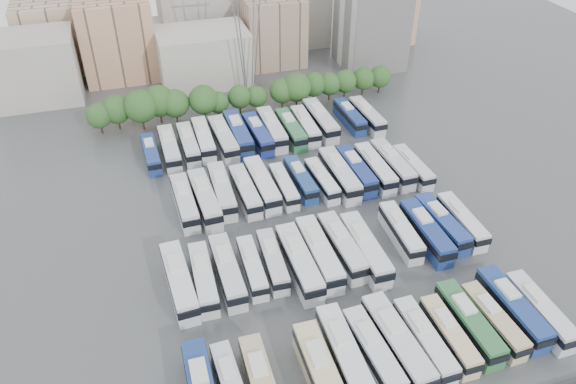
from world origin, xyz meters
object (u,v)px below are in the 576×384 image
object	(u,v)px
bus_r3_s0	(151,154)
bus_r1_s12	(441,223)
bus_r1_s3	(252,267)
bus_r0_s4	(322,376)
bus_r0_s8	(424,340)
bus_r2_s12	(392,164)
bus_r2_s9	(339,174)
bus_r3_s6	(258,134)
bus_r0_s5	(344,354)
bus_r3_s9	(305,126)
bus_r3_s8	(291,129)
bus_r1_s1	(203,278)
bus_r2_s1	(185,202)
bus_r0_s11	(493,320)
electricity_pylon	(246,11)
bus_r3_s2	(188,144)
bus_r2_s5	(262,184)
bus_r2_s7	(301,179)
bus_r2_s2	(205,199)
bus_r1_s5	(299,262)
bus_r2_s4	(245,191)
bus_r3_s7	(272,129)
bus_r1_s0	(179,281)
bus_r0_s12	(512,308)
bus_r1_s11	(426,232)
bus_r0_s6	(373,352)
bus_r1_s2	(227,271)
bus_r3_s4	(223,139)
bus_r2_s13	(413,167)
bus_r3_s1	(170,148)
bus_r0_s7	(397,343)
bus_r1_s8	(365,249)
bus_r2_s3	(222,191)
bus_r3_s13	(367,116)
bus_r3_s10	(320,120)
bus_r1_s7	(342,246)
bus_r0_s13	(540,311)
bus_r1_s13	(462,221)
bus_r2_s11	(375,168)
bus_r2_s10	(356,170)
bus_r3_s3	(204,139)
bus_r3_s12	(350,116)
bus_r0_s9	(449,335)
apartment_tower	(373,11)
bus_r1_s6	(319,253)
bus_r0_s10	(469,323)

from	to	relation	value
bus_r3_s0	bus_r1_s12	bearing A→B (deg)	-41.55
bus_r1_s3	bus_r0_s4	bearing A→B (deg)	-79.45
bus_r0_s8	bus_r2_s12	distance (m)	38.45
bus_r2_s9	bus_r3_s6	world-z (taller)	bus_r2_s9
bus_r0_s5	bus_r3_s9	world-z (taller)	bus_r0_s5
bus_r3_s8	bus_r1_s1	bearing A→B (deg)	-124.18
bus_r2_s1	bus_r0_s11	bearing A→B (deg)	-48.52
electricity_pylon	bus_r3_s2	bearing A→B (deg)	-129.17
bus_r2_s5	bus_r2_s7	distance (m)	6.69
bus_r2_s2	bus_r3_s0	bearing A→B (deg)	109.34
bus_r1_s5	bus_r0_s4	bearing A→B (deg)	-100.33
bus_r1_s5	bus_r2_s4	xyz separation A→B (m)	(-3.07, 18.93, -0.23)
bus_r1_s3	bus_r3_s0	size ratio (longest dim) A/B	0.98
bus_r3_s7	bus_r1_s0	bearing A→B (deg)	-122.30
bus_r0_s12	bus_r3_s8	world-z (taller)	bus_r0_s12
bus_r3_s9	bus_r1_s11	bearing A→B (deg)	-78.16
bus_r0_s6	bus_r1_s2	xyz separation A→B (m)	(-13.40, 18.18, 0.09)
bus_r0_s8	bus_r3_s4	world-z (taller)	bus_r3_s4
bus_r2_s13	bus_r3_s1	xyz separation A→B (m)	(-39.61, 18.33, 0.22)
bus_r0_s7	bus_r3_s2	size ratio (longest dim) A/B	1.12
bus_r1_s8	bus_r2_s9	bearing A→B (deg)	80.20
bus_r2_s1	bus_r2_s3	size ratio (longest dim) A/B	0.97
bus_r2_s12	bus_r3_s13	distance (m)	18.11
bus_r0_s8	bus_r3_s10	world-z (taller)	bus_r3_s10
bus_r3_s6	bus_r1_s2	bearing A→B (deg)	-113.77
electricity_pylon	bus_r1_s7	xyz separation A→B (m)	(-0.13, -55.45, -16.67)
bus_r1_s1	bus_r3_s0	world-z (taller)	bus_r1_s1
bus_r0_s7	bus_r1_s5	distance (m)	17.85
bus_r1_s8	bus_r3_s13	world-z (taller)	bus_r1_s8
bus_r1_s12	bus_r0_s13	bearing A→B (deg)	-83.51
bus_r1_s13	bus_r2_s12	bearing A→B (deg)	101.20
bus_r0_s11	bus_r3_s4	xyz separation A→B (m)	(-22.87, 52.92, 0.31)
bus_r0_s4	bus_r2_s11	size ratio (longest dim) A/B	1.06
bus_r1_s12	bus_r3_s10	size ratio (longest dim) A/B	0.91
bus_r2_s10	bus_r3_s1	bearing A→B (deg)	149.74
bus_r1_s13	bus_r2_s10	xyz separation A→B (m)	(-10.06, 17.43, 0.15)
bus_r2_s12	bus_r3_s8	bearing A→B (deg)	126.45
bus_r3_s3	bus_r3_s12	xyz separation A→B (m)	(29.61, 0.48, -0.15)
bus_r2_s1	bus_r2_s4	distance (m)	9.89
bus_r0_s9	bus_r1_s1	distance (m)	32.16
bus_r0_s11	bus_r2_s10	bearing A→B (deg)	92.76
bus_r2_s9	bus_r2_s13	size ratio (longest dim) A/B	1.18
apartment_tower	bus_r3_s3	xyz separation A→B (m)	(-45.66, -27.47, -11.06)
bus_r1_s1	bus_r3_s2	bearing A→B (deg)	86.03
bus_r0_s9	bus_r0_s13	distance (m)	12.82
bus_r0_s8	bus_r1_s6	xyz separation A→B (m)	(-6.85, 17.92, 0.25)
bus_r0_s12	bus_r3_s7	bearing A→B (deg)	106.60
bus_r0_s10	bus_r3_s6	xyz separation A→B (m)	(-13.03, 52.51, 0.05)
bus_r3_s4	bus_r3_s8	distance (m)	13.15
bus_r2_s12	bus_r3_s12	bearing A→B (deg)	89.65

